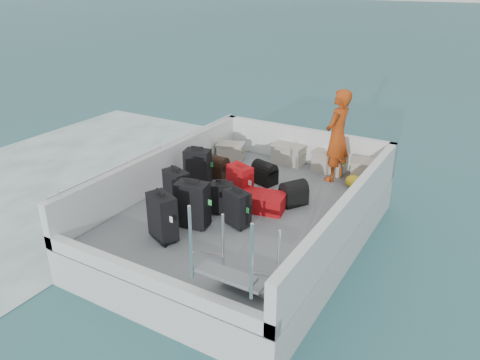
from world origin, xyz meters
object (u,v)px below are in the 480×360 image
(suitcase_1, at_px, (177,190))
(suitcase_2, at_px, (198,167))
(suitcase_8, at_px, (263,202))
(crate_1, at_px, (289,154))
(crate_2, at_px, (330,162))
(suitcase_4, at_px, (193,205))
(passenger, at_px, (337,136))
(crate_3, at_px, (368,171))
(suitcase_3, at_px, (162,217))
(suitcase_5, at_px, (240,182))
(suitcase_6, at_px, (237,209))
(crate_0, at_px, (231,152))
(suitcase_7, at_px, (222,198))

(suitcase_1, relative_size, suitcase_2, 1.00)
(suitcase_1, bearing_deg, suitcase_8, 47.13)
(crate_1, xyz_separation_m, crate_2, (0.87, 0.00, -0.00))
(suitcase_4, bearing_deg, passenger, 55.77)
(suitcase_8, bearing_deg, crate_2, -20.16)
(suitcase_8, height_order, crate_3, crate_3)
(suitcase_2, relative_size, crate_3, 1.08)
(suitcase_3, relative_size, suitcase_4, 0.98)
(suitcase_5, height_order, crate_1, suitcase_5)
(suitcase_6, xyz_separation_m, suitcase_8, (0.10, 0.66, -0.14))
(crate_2, bearing_deg, suitcase_2, -135.88)
(suitcase_1, relative_size, suitcase_5, 1.11)
(suitcase_5, bearing_deg, suitcase_4, -77.11)
(suitcase_3, bearing_deg, crate_0, 128.25)
(suitcase_8, xyz_separation_m, crate_3, (1.13, 2.01, 0.05))
(suitcase_2, distance_m, suitcase_3, 1.97)
(suitcase_3, height_order, suitcase_4, suitcase_4)
(suitcase_2, distance_m, crate_1, 2.06)
(crate_0, bearing_deg, crate_1, 19.77)
(suitcase_2, distance_m, suitcase_7, 1.23)
(suitcase_4, relative_size, crate_1, 1.18)
(suitcase_2, bearing_deg, suitcase_8, -25.97)
(suitcase_6, xyz_separation_m, crate_1, (-0.41, 2.76, -0.10))
(suitcase_4, bearing_deg, suitcase_3, -116.07)
(suitcase_5, distance_m, suitcase_8, 0.60)
(suitcase_3, xyz_separation_m, crate_3, (1.93, 3.56, -0.17))
(suitcase_2, height_order, crate_0, suitcase_2)
(crate_1, xyz_separation_m, crate_3, (1.64, -0.09, 0.00))
(suitcase_8, bearing_deg, suitcase_3, 141.92)
(suitcase_5, relative_size, crate_2, 0.98)
(suitcase_4, distance_m, crate_3, 3.52)
(suitcase_2, distance_m, suitcase_5, 0.96)
(suitcase_3, xyz_separation_m, crate_1, (0.30, 3.65, -0.17))
(suitcase_4, relative_size, crate_2, 1.19)
(crate_2, height_order, crate_3, crate_3)
(suitcase_8, bearing_deg, passenger, -27.93)
(suitcase_3, xyz_separation_m, suitcase_8, (0.81, 1.55, -0.21))
(suitcase_4, distance_m, crate_0, 2.89)
(crate_0, relative_size, crate_1, 0.85)
(suitcase_1, bearing_deg, crate_3, 67.58)
(suitcase_1, relative_size, crate_1, 1.09)
(crate_3, bearing_deg, crate_2, 173.59)
(suitcase_2, relative_size, suitcase_6, 1.16)
(passenger, bearing_deg, suitcase_7, -17.70)
(suitcase_3, distance_m, suitcase_8, 1.76)
(suitcase_2, distance_m, crate_0, 1.41)
(passenger, bearing_deg, suitcase_5, -26.47)
(crate_2, bearing_deg, crate_0, -168.49)
(suitcase_1, distance_m, suitcase_3, 0.99)
(crate_3, bearing_deg, suitcase_6, -114.60)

